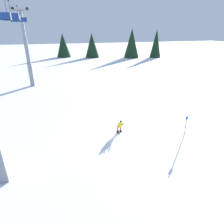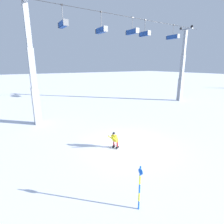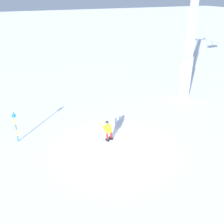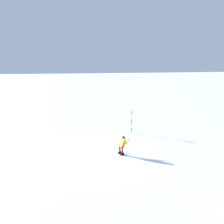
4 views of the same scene
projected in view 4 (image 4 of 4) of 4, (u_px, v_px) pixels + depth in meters
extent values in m
plane|color=white|center=(105.00, 155.00, 19.07)|extent=(260.00, 260.00, 0.00)
cube|color=white|center=(120.00, 154.00, 19.31)|extent=(1.50, 0.58, 0.01)
cube|color=black|center=(120.00, 153.00, 19.29)|extent=(0.30, 0.19, 0.16)
cylinder|color=maroon|center=(120.00, 148.00, 19.21)|extent=(0.13, 0.13, 0.61)
cube|color=white|center=(122.00, 155.00, 19.02)|extent=(1.50, 0.58, 0.01)
cube|color=black|center=(122.00, 154.00, 19.01)|extent=(0.30, 0.19, 0.16)
cylinder|color=maroon|center=(122.00, 149.00, 18.93)|extent=(0.13, 0.13, 0.61)
cube|color=gold|center=(122.00, 143.00, 19.05)|extent=(0.57, 0.54, 0.62)
sphere|color=beige|center=(124.00, 138.00, 19.03)|extent=(0.20, 0.20, 0.20)
sphere|color=black|center=(124.00, 138.00, 19.03)|extent=(0.22, 0.22, 0.22)
cylinder|color=gold|center=(124.00, 140.00, 19.38)|extent=(0.46, 0.23, 0.41)
cylinder|color=gray|center=(124.00, 147.00, 19.54)|extent=(0.40, 0.27, 1.04)
cylinder|color=black|center=(122.00, 152.00, 19.56)|extent=(0.07, 0.07, 0.01)
cylinder|color=gold|center=(127.00, 142.00, 18.99)|extent=(0.46, 0.23, 0.41)
cylinder|color=gray|center=(128.00, 149.00, 19.08)|extent=(0.47, 0.05, 1.04)
cylinder|color=black|center=(126.00, 155.00, 19.02)|extent=(0.07, 0.07, 0.01)
cylinder|color=blue|center=(132.00, 130.00, 25.07)|extent=(0.07, 0.07, 0.44)
cylinder|color=yellow|center=(132.00, 126.00, 24.99)|extent=(0.07, 0.07, 0.44)
cylinder|color=blue|center=(132.00, 122.00, 24.90)|extent=(0.07, 0.07, 0.44)
cylinder|color=yellow|center=(132.00, 117.00, 24.82)|extent=(0.07, 0.07, 0.44)
cylinder|color=blue|center=(132.00, 113.00, 24.73)|extent=(0.07, 0.07, 0.44)
cylinder|color=blue|center=(132.00, 113.00, 24.73)|extent=(0.01, 0.28, 0.28)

